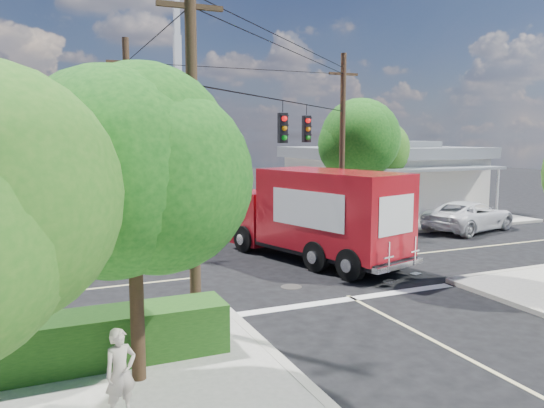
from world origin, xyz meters
TOP-DOWN VIEW (x-y plane):
  - ground at (0.00, 0.00)m, footprint 120.00×120.00m
  - sidewalk_ne at (10.88, 10.88)m, footprint 14.12×14.12m
  - road_markings at (0.00, -1.47)m, footprint 32.00×32.00m
  - building_ne at (12.50, 11.97)m, footprint 11.80×10.20m
  - radio_tower at (0.50, 20.00)m, footprint 0.80×0.80m
  - tree_sw_front at (-6.99, -7.54)m, footprint 3.88×3.78m
  - tree_ne_front at (7.21, 6.76)m, footprint 4.21×4.14m
  - tree_ne_back at (9.81, 8.96)m, footprint 3.77×3.66m
  - palm_nw_front at (-7.50, 7.50)m, footprint 3.01×3.08m
  - palm_nw_back at (-9.50, 9.00)m, footprint 3.01×3.08m
  - utility_poles at (-1.58, 1.60)m, footprint 12.00×10.68m
  - picket_fence at (-7.80, -5.60)m, footprint 5.94×0.06m
  - hedge_sw at (-8.00, -6.40)m, footprint 6.20×1.20m
  - vending_boxes at (6.50, 6.20)m, footprint 1.90×0.50m
  - delivery_truck at (1.32, 0.53)m, footprint 4.79×8.79m
  - parked_car at (12.01, 3.47)m, footprint 6.15×4.02m
  - pedestrian at (-7.52, -8.83)m, footprint 0.67×0.54m

SIDE VIEW (x-z plane):
  - ground at x=0.00m, z-range 0.00..0.00m
  - road_markings at x=0.00m, z-range 0.00..0.01m
  - sidewalk_ne at x=10.88m, z-range 0.00..0.14m
  - picket_fence at x=-7.80m, z-range 0.18..1.18m
  - hedge_sw at x=-8.00m, z-range 0.14..1.24m
  - vending_boxes at x=6.50m, z-range 0.14..1.24m
  - parked_car at x=12.01m, z-range 0.00..1.57m
  - pedestrian at x=-7.52m, z-range 0.14..1.71m
  - delivery_truck at x=1.32m, z-range 0.03..3.68m
  - building_ne at x=12.50m, z-range 0.07..4.57m
  - tree_ne_back at x=9.81m, z-range 1.27..7.10m
  - tree_sw_front at x=-6.99m, z-range 1.32..7.35m
  - palm_nw_back at x=-9.50m, z-range 2.08..7.27m
  - utility_poles at x=-1.58m, z-range 0.17..9.17m
  - tree_ne_front at x=7.21m, z-range 1.44..8.09m
  - palm_nw_front at x=-7.50m, z-range 2.25..7.84m
  - radio_tower at x=0.50m, z-range -2.86..14.14m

